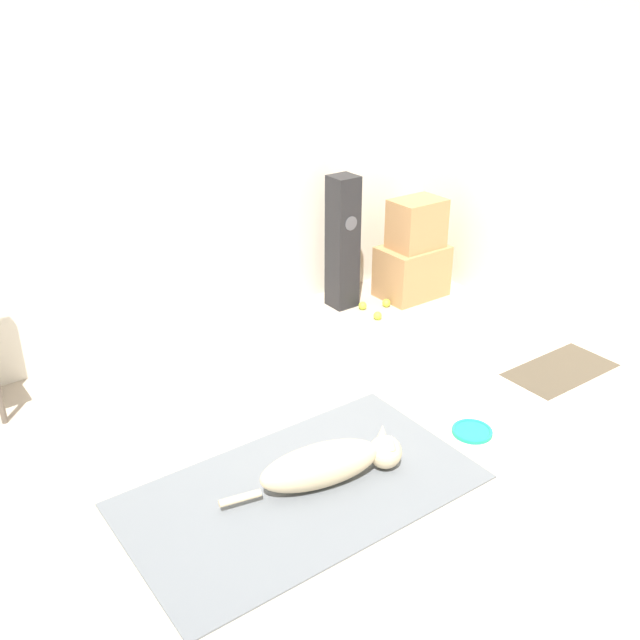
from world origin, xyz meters
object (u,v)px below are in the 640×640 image
cardboard_box_lower (412,271)px  tennis_ball_loose_on_carpet (386,303)px  frisbee (472,431)px  tennis_ball_near_speaker (363,306)px  tennis_ball_by_boxes (378,316)px  dog (331,463)px  cardboard_box_upper (417,224)px  floor_speaker (343,243)px

cardboard_box_lower → tennis_ball_loose_on_carpet: (-0.33, -0.06, -0.18)m
frisbee → tennis_ball_near_speaker: size_ratio=3.61×
tennis_ball_near_speaker → tennis_ball_by_boxes: bearing=-96.2°
tennis_ball_by_boxes → dog: bearing=-137.0°
cardboard_box_upper → tennis_ball_loose_on_carpet: 0.69m
tennis_ball_loose_on_carpet → tennis_ball_by_boxes: bearing=-146.0°
frisbee → cardboard_box_lower: (1.08, 1.72, 0.20)m
dog → cardboard_box_upper: bearing=37.9°
floor_speaker → tennis_ball_loose_on_carpet: 0.62m
floor_speaker → tennis_ball_by_boxes: bearing=-81.5°
tennis_ball_by_boxes → tennis_ball_near_speaker: (0.02, 0.22, 0.00)m
dog → tennis_ball_near_speaker: bearing=46.7°
tennis_ball_by_boxes → tennis_ball_loose_on_carpet: (0.21, 0.14, 0.00)m
cardboard_box_upper → tennis_ball_by_boxes: (-0.55, -0.20, -0.60)m
tennis_ball_near_speaker → tennis_ball_loose_on_carpet: 0.20m
cardboard_box_lower → tennis_ball_loose_on_carpet: bearing=-168.8°
frisbee → cardboard_box_upper: bearing=57.5°
tennis_ball_near_speaker → tennis_ball_loose_on_carpet: bearing=-21.1°
dog → frisbee: 0.97m
frisbee → cardboard_box_upper: cardboard_box_upper is taller
frisbee → floor_speaker: floor_speaker is taller
cardboard_box_upper → cardboard_box_lower: bearing=141.1°
floor_speaker → cardboard_box_upper: bearing=-17.3°
dog → tennis_ball_by_boxes: dog is taller
cardboard_box_lower → tennis_ball_near_speaker: bearing=179.1°
dog → tennis_ball_loose_on_carpet: (1.71, 1.54, -0.10)m
tennis_ball_by_boxes → tennis_ball_loose_on_carpet: size_ratio=1.00×
tennis_ball_near_speaker → tennis_ball_loose_on_carpet: size_ratio=1.00×
cardboard_box_lower → cardboard_box_upper: cardboard_box_upper is taller
frisbee → tennis_ball_by_boxes: tennis_ball_by_boxes is taller
dog → tennis_ball_by_boxes: size_ratio=15.31×
floor_speaker → frisbee: bearing=-104.2°
cardboard_box_upper → tennis_ball_near_speaker: 0.80m
floor_speaker → tennis_ball_loose_on_carpet: floor_speaker is taller
dog → tennis_ball_near_speaker: (1.52, 1.61, -0.10)m
frisbee → tennis_ball_loose_on_carpet: 1.82m
frisbee → floor_speaker: (0.48, 1.90, 0.52)m
tennis_ball_loose_on_carpet → tennis_ball_near_speaker: bearing=158.9°
frisbee → floor_speaker: bearing=75.8°
cardboard_box_upper → dog: bearing=-142.1°
frisbee → tennis_ball_near_speaker: tennis_ball_near_speaker is taller
dog → floor_speaker: bearing=51.1°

